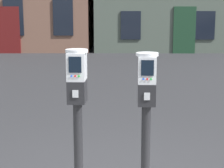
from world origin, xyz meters
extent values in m
cylinder|color=black|center=(-0.37, -0.19, 0.61)|extent=(0.09, 0.09, 0.94)
cube|color=black|center=(-0.37, -0.19, 1.19)|extent=(0.18, 0.25, 0.22)
cube|color=#A5A8AD|center=(-0.38, -0.31, 1.19)|extent=(0.06, 0.01, 0.07)
cube|color=#B7BABF|center=(-0.37, -0.19, 1.44)|extent=(0.18, 0.24, 0.27)
cube|color=black|center=(-0.38, -0.31, 1.47)|extent=(0.12, 0.01, 0.15)
cylinder|color=blue|center=(-0.41, -0.31, 1.36)|extent=(0.02, 0.01, 0.02)
cylinder|color=red|center=(-0.38, -0.31, 1.36)|extent=(0.02, 0.01, 0.02)
cylinder|color=green|center=(-0.34, -0.31, 1.36)|extent=(0.02, 0.01, 0.02)
cylinder|color=#B7BABF|center=(-0.37, -0.19, 1.59)|extent=(0.23, 0.23, 0.03)
cylinder|color=black|center=(0.30, -0.19, 0.60)|extent=(0.09, 0.09, 0.92)
cube|color=black|center=(0.30, -0.19, 1.17)|extent=(0.18, 0.25, 0.21)
cube|color=#A5A8AD|center=(0.30, -0.31, 1.17)|extent=(0.06, 0.01, 0.07)
cube|color=#B7BABF|center=(0.30, -0.19, 1.41)|extent=(0.18, 0.24, 0.26)
cube|color=black|center=(0.30, -0.31, 1.44)|extent=(0.12, 0.01, 0.15)
cylinder|color=blue|center=(0.26, -0.31, 1.34)|extent=(0.02, 0.01, 0.02)
cylinder|color=red|center=(0.30, -0.31, 1.34)|extent=(0.02, 0.01, 0.02)
cylinder|color=green|center=(0.33, -0.31, 1.34)|extent=(0.02, 0.01, 0.02)
cylinder|color=#B7BABF|center=(0.30, -0.19, 1.55)|extent=(0.23, 0.23, 0.03)
cube|color=black|center=(-4.55, 13.72, 1.61)|extent=(0.90, 0.06, 1.60)
cube|color=black|center=(-2.32, 13.72, 1.61)|extent=(0.90, 0.06, 1.60)
cube|color=#591414|center=(-4.78, 13.72, 1.05)|extent=(1.00, 0.07, 2.10)
cube|color=black|center=(0.73, 13.72, 1.27)|extent=(0.90, 0.06, 1.27)
cube|color=black|center=(4.06, 13.72, 1.27)|extent=(0.90, 0.06, 1.27)
cube|color=#193823|center=(3.14, 13.72, 1.05)|extent=(1.00, 0.07, 2.10)
camera|label=1|loc=(-0.01, -3.86, 1.98)|focal=62.06mm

